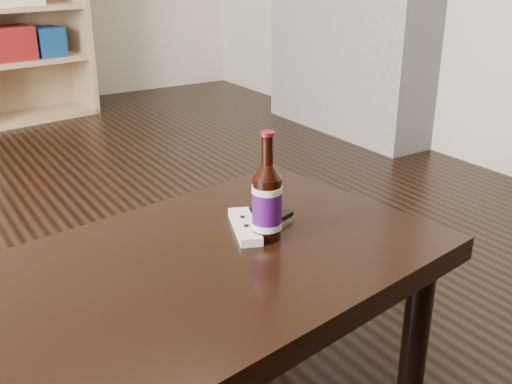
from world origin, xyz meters
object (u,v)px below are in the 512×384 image
remote (245,226)px  beer_bottle (267,202)px  phone (270,213)px  bookshelf (17,3)px  coffee_table (190,288)px

remote → beer_bottle: bearing=-48.2°
phone → remote: remote is taller
bookshelf → coffee_table: 3.23m
coffee_table → remote: (0.19, 0.08, 0.07)m
phone → bookshelf: bearing=69.2°
bookshelf → phone: 3.08m
beer_bottle → bookshelf: bearing=86.8°
coffee_table → phone: 0.32m
beer_bottle → phone: beer_bottle is taller
coffee_table → beer_bottle: (0.21, 0.02, 0.15)m
bookshelf → remote: bearing=-102.5°
bookshelf → beer_bottle: bearing=-102.0°
bookshelf → phone: bearing=-100.7°
beer_bottle → phone: bearing=52.8°
beer_bottle → phone: (0.07, 0.10, -0.08)m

